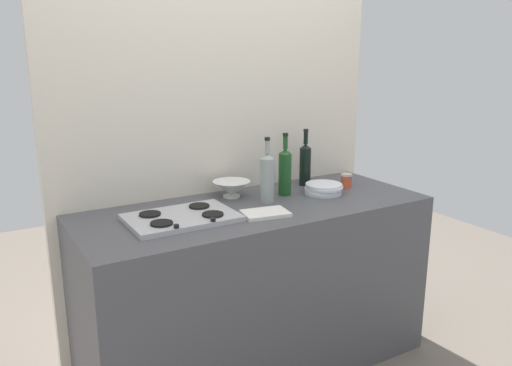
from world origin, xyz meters
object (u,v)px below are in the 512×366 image
object	(u,v)px
wine_bottle_mid_right	(267,177)
mixing_bowl	(231,188)
plate_stack	(323,189)
cutting_board	(265,213)
wine_bottle_leftmost	(305,163)
stovetop_hob	(182,217)
wine_bottle_mid_left	(285,171)
condiment_jar_front	(346,181)

from	to	relation	value
wine_bottle_mid_right	mixing_bowl	xyz separation A→B (m)	(-0.11, 0.18, -0.09)
plate_stack	cutting_board	bearing A→B (deg)	-161.29
plate_stack	wine_bottle_leftmost	size ratio (longest dim) A/B	0.63
wine_bottle_mid_right	mixing_bowl	size ratio (longest dim) A/B	1.68
stovetop_hob	mixing_bowl	distance (m)	0.44
cutting_board	wine_bottle_mid_right	bearing A→B (deg)	56.27
wine_bottle_mid_left	plate_stack	bearing A→B (deg)	-25.66
mixing_bowl	stovetop_hob	bearing A→B (deg)	-149.55
wine_bottle_mid_left	cutting_board	xyz separation A→B (m)	(-0.28, -0.25, -0.12)
condiment_jar_front	cutting_board	bearing A→B (deg)	-163.43
wine_bottle_mid_right	condiment_jar_front	bearing A→B (deg)	1.66
plate_stack	wine_bottle_mid_right	size ratio (longest dim) A/B	0.61
plate_stack	wine_bottle_leftmost	xyz separation A→B (m)	(0.02, 0.21, 0.10)
wine_bottle_leftmost	wine_bottle_mid_right	xyz separation A→B (m)	(-0.37, -0.19, 0.01)
wine_bottle_mid_left	condiment_jar_front	distance (m)	0.40
cutting_board	stovetop_hob	bearing A→B (deg)	160.25
stovetop_hob	plate_stack	bearing A→B (deg)	1.73
mixing_bowl	wine_bottle_mid_left	bearing A→B (deg)	-21.34
plate_stack	mixing_bowl	size ratio (longest dim) A/B	1.03
wine_bottle_mid_left	mixing_bowl	size ratio (longest dim) A/B	1.68
mixing_bowl	condiment_jar_front	size ratio (longest dim) A/B	2.47
wine_bottle_mid_left	wine_bottle_mid_right	world-z (taller)	wine_bottle_mid_right
stovetop_hob	condiment_jar_front	world-z (taller)	condiment_jar_front
stovetop_hob	plate_stack	xyz separation A→B (m)	(0.85, 0.03, 0.02)
wine_bottle_mid_right	condiment_jar_front	world-z (taller)	wine_bottle_mid_right
plate_stack	cutting_board	world-z (taller)	plate_stack
mixing_bowl	condiment_jar_front	world-z (taller)	mixing_bowl
wine_bottle_leftmost	wine_bottle_mid_left	world-z (taller)	wine_bottle_mid_left
wine_bottle_mid_right	condiment_jar_front	distance (m)	0.55
wine_bottle_leftmost	condiment_jar_front	bearing A→B (deg)	-45.53
stovetop_hob	wine_bottle_leftmost	size ratio (longest dim) A/B	1.52
mixing_bowl	cutting_board	world-z (taller)	mixing_bowl
mixing_bowl	cutting_board	xyz separation A→B (m)	(-0.01, -0.36, -0.04)
wine_bottle_mid_right	mixing_bowl	world-z (taller)	wine_bottle_mid_right
wine_bottle_leftmost	cutting_board	world-z (taller)	wine_bottle_leftmost
stovetop_hob	mixing_bowl	bearing A→B (deg)	30.45
wine_bottle_leftmost	cutting_board	bearing A→B (deg)	-143.43
wine_bottle_mid_left	cutting_board	distance (m)	0.40
wine_bottle_leftmost	condiment_jar_front	distance (m)	0.25
wine_bottle_mid_left	wine_bottle_mid_right	bearing A→B (deg)	-155.85
plate_stack	condiment_jar_front	bearing A→B (deg)	11.13
wine_bottle_mid_right	condiment_jar_front	size ratio (longest dim) A/B	4.16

